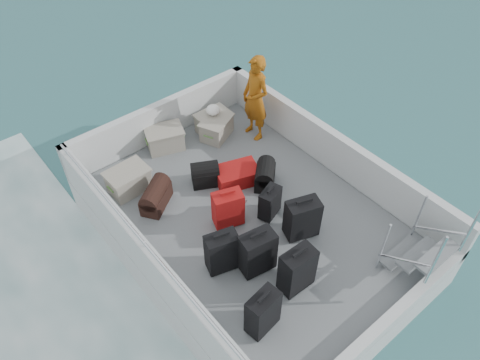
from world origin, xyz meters
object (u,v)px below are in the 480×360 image
at_px(suitcase_1, 222,252).
at_px(crate_3, 217,129).
at_px(suitcase_3, 297,270).
at_px(crate_0, 129,181).
at_px(crate_1, 165,139).
at_px(suitcase_0, 263,313).
at_px(crate_2, 214,123).
at_px(suitcase_4, 257,253).
at_px(suitcase_8, 237,175).
at_px(suitcase_7, 270,203).
at_px(suitcase_6, 302,219).
at_px(passenger, 255,99).
at_px(suitcase_5, 228,209).

relative_size(suitcase_1, crate_3, 1.13).
bearing_deg(suitcase_3, crate_3, 72.66).
xyz_separation_m(crate_0, crate_1, (1.00, 0.49, -0.00)).
distance_m(suitcase_0, crate_3, 3.74).
height_order(suitcase_0, crate_2, suitcase_0).
distance_m(suitcase_3, suitcase_4, 0.57).
relative_size(suitcase_8, crate_2, 1.19).
xyz_separation_m(suitcase_4, suitcase_7, (0.77, 0.60, -0.09)).
height_order(suitcase_0, suitcase_4, suitcase_4).
bearing_deg(crate_2, suitcase_3, -109.22).
bearing_deg(crate_3, crate_2, 71.49).
relative_size(suitcase_1, suitcase_6, 0.99).
relative_size(suitcase_7, passenger, 0.33).
bearing_deg(crate_3, passenger, -35.32).
height_order(suitcase_7, crate_2, suitcase_7).
distance_m(suitcase_1, suitcase_6, 1.25).
xyz_separation_m(suitcase_5, crate_2, (1.15, 1.86, -0.13)).
height_order(suitcase_0, crate_3, suitcase_0).
bearing_deg(suitcase_0, crate_3, 53.70).
bearing_deg(passenger, suitcase_5, -49.42).
relative_size(crate_3, passenger, 0.37).
bearing_deg(crate_3, suitcase_0, -118.97).
bearing_deg(suitcase_1, suitcase_3, -40.55).
bearing_deg(passenger, suitcase_3, -29.06).
xyz_separation_m(suitcase_5, suitcase_8, (0.65, 0.60, -0.17)).
distance_m(suitcase_4, crate_3, 2.89).
height_order(suitcase_6, suitcase_7, suitcase_6).
height_order(suitcase_8, crate_3, crate_3).
bearing_deg(suitcase_6, passenger, 84.99).
relative_size(suitcase_4, suitcase_5, 1.14).
xyz_separation_m(suitcase_3, crate_1, (0.22, 3.43, -0.16)).
bearing_deg(passenger, suitcase_7, -32.16).
bearing_deg(suitcase_6, crate_1, 118.38).
distance_m(suitcase_5, suitcase_6, 1.07).
bearing_deg(suitcase_5, crate_1, 102.93).
xyz_separation_m(suitcase_5, crate_1, (0.23, 2.02, -0.12)).
relative_size(suitcase_7, suitcase_8, 0.76).
bearing_deg(crate_1, suitcase_6, -80.98).
bearing_deg(passenger, crate_2, -135.55).
xyz_separation_m(suitcase_7, crate_2, (0.57, 2.13, -0.08)).
bearing_deg(suitcase_7, suitcase_6, -98.44).
bearing_deg(suitcase_1, crate_2, 71.14).
height_order(suitcase_6, crate_3, suitcase_6).
distance_m(suitcase_6, crate_1, 2.89).
bearing_deg(suitcase_1, crate_0, 112.23).
bearing_deg(suitcase_5, suitcase_6, -31.32).
distance_m(suitcase_0, suitcase_5, 1.72).
relative_size(suitcase_6, crate_0, 1.06).
bearing_deg(suitcase_3, crate_0, 106.79).
bearing_deg(suitcase_1, suitcase_0, -83.46).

